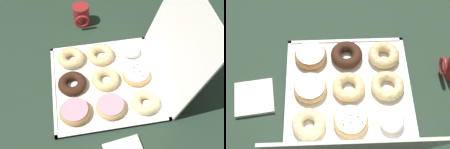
{
  "view_description": "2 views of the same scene",
  "coord_description": "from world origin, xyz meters",
  "views": [
    {
      "loc": [
        0.65,
        -0.09,
        0.92
      ],
      "look_at": [
        0.0,
        0.03,
        0.05
      ],
      "focal_mm": 43.1,
      "sensor_mm": 36.0,
      "label": 1
    },
    {
      "loc": [
        0.06,
        0.58,
        1.05
      ],
      "look_at": [
        0.04,
        -0.03,
        0.06
      ],
      "focal_mm": 54.46,
      "sensor_mm": 36.0,
      "label": 2
    }
  ],
  "objects": [
    {
      "name": "box_lid_open",
      "position": [
        0.0,
        0.28,
        0.19
      ],
      "size": [
        0.44,
        0.12,
        0.38
      ],
      "primitive_type": "cube",
      "rotation": [
        1.29,
        0.0,
        0.0
      ],
      "color": "white",
      "rests_on": "ground"
    },
    {
      "name": "cruller_donut_4",
      "position": [
        -0.0,
        0.0,
        0.03
      ],
      "size": [
        0.12,
        0.12,
        0.04
      ],
      "color": "#EACC8C",
      "rests_on": "donut_box"
    },
    {
      "name": "coffee_mug",
      "position": [
        -0.38,
        -0.06,
        0.05
      ],
      "size": [
        0.1,
        0.08,
        0.1
      ],
      "color": "maroon",
      "rests_on": "ground"
    },
    {
      "name": "ground_plane",
      "position": [
        0.0,
        0.0,
        0.0
      ],
      "size": [
        3.0,
        3.0,
        0.0
      ],
      "primitive_type": "plane",
      "color": "#233828"
    },
    {
      "name": "chocolate_cake_ring_donut_1",
      "position": [
        -0.0,
        -0.14,
        0.03
      ],
      "size": [
        0.12,
        0.12,
        0.04
      ],
      "color": "#381E11",
      "rests_on": "donut_box"
    },
    {
      "name": "powdered_filled_donut_6",
      "position": [
        -0.13,
        0.13,
        0.03
      ],
      "size": [
        0.08,
        0.08,
        0.04
      ],
      "color": "white",
      "rests_on": "donut_box"
    },
    {
      "name": "cruller_donut_0",
      "position": [
        -0.14,
        -0.13,
        0.03
      ],
      "size": [
        0.12,
        0.12,
        0.04
      ],
      "color": "#EACC8C",
      "rests_on": "donut_box"
    },
    {
      "name": "donut_box",
      "position": [
        0.0,
        0.0,
        0.01
      ],
      "size": [
        0.44,
        0.44,
        0.01
      ],
      "color": "white",
      "rests_on": "ground"
    },
    {
      "name": "cruller_donut_3",
      "position": [
        -0.14,
        0.0,
        0.03
      ],
      "size": [
        0.12,
        0.12,
        0.04
      ],
      "color": "#EACC8C",
      "rests_on": "donut_box"
    },
    {
      "name": "pink_frosted_donut_2",
      "position": [
        0.13,
        -0.14,
        0.03
      ],
      "size": [
        0.12,
        0.12,
        0.04
      ],
      "color": "tan",
      "rests_on": "donut_box"
    },
    {
      "name": "cruller_donut_8",
      "position": [
        0.14,
        0.13,
        0.03
      ],
      "size": [
        0.11,
        0.11,
        0.04
      ],
      "color": "beige",
      "rests_on": "donut_box"
    },
    {
      "name": "sprinkle_donut_7",
      "position": [
        0.0,
        0.13,
        0.03
      ],
      "size": [
        0.12,
        0.12,
        0.04
      ],
      "color": "tan",
      "rests_on": "donut_box"
    },
    {
      "name": "pink_frosted_donut_5",
      "position": [
        0.13,
        -0.0,
        0.03
      ],
      "size": [
        0.12,
        0.12,
        0.04
      ],
      "color": "#E5B770",
      "rests_on": "donut_box"
    }
  ]
}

